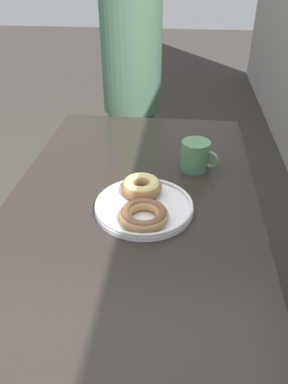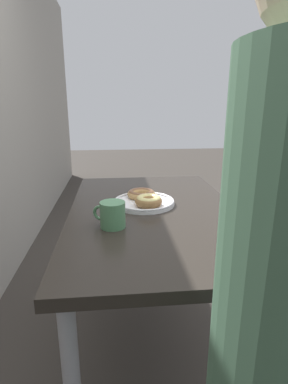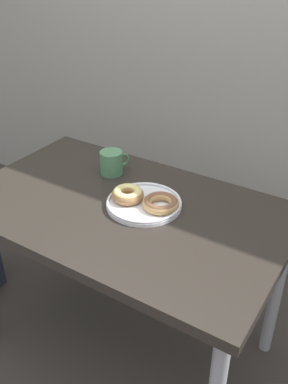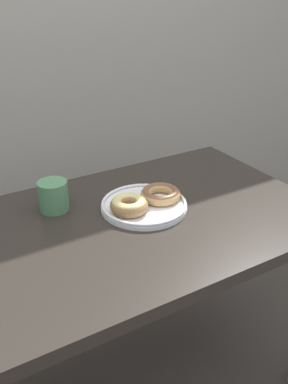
{
  "view_description": "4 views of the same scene",
  "coord_description": "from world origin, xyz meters",
  "views": [
    {
      "loc": [
        0.92,
        0.31,
        1.37
      ],
      "look_at": [
        0.07,
        0.22,
        0.81
      ],
      "focal_mm": 35.0,
      "sensor_mm": 36.0,
      "label": 1
    },
    {
      "loc": [
        -1.23,
        0.35,
        1.19
      ],
      "look_at": [
        0.07,
        0.22,
        0.81
      ],
      "focal_mm": 28.0,
      "sensor_mm": 36.0,
      "label": 2
    },
    {
      "loc": [
        0.78,
        -0.9,
        1.6
      ],
      "look_at": [
        0.07,
        0.22,
        0.81
      ],
      "focal_mm": 40.0,
      "sensor_mm": 36.0,
      "label": 3
    },
    {
      "loc": [
        -0.55,
        -0.82,
        1.43
      ],
      "look_at": [
        0.07,
        0.22,
        0.81
      ],
      "focal_mm": 40.0,
      "sensor_mm": 36.0,
      "label": 4
    }
  ],
  "objects": [
    {
      "name": "ground_plane",
      "position": [
        0.0,
        0.0,
        0.0
      ],
      "size": [
        14.0,
        14.0,
        0.0
      ],
      "primitive_type": "plane",
      "color": "#38332D"
    },
    {
      "name": "donut_plate",
      "position": [
        0.07,
        0.22,
        0.77
      ],
      "size": [
        0.29,
        0.28,
        0.06
      ],
      "color": "white",
      "rests_on": "dining_table"
    },
    {
      "name": "person_figure",
      "position": [
        -0.88,
        0.06,
        0.74
      ],
      "size": [
        0.32,
        0.28,
        1.46
      ],
      "color": "#232838",
      "rests_on": "ground_plane"
    },
    {
      "name": "dining_table",
      "position": [
        0.0,
        0.18,
        0.66
      ],
      "size": [
        1.21,
        0.74,
        0.75
      ],
      "color": "#28231E",
      "rests_on": "ground_plane"
    },
    {
      "name": "coffee_mug",
      "position": [
        -0.18,
        0.37,
        0.8
      ],
      "size": [
        0.09,
        0.12,
        0.1
      ],
      "color": "#4C7F56",
      "rests_on": "dining_table"
    }
  ]
}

